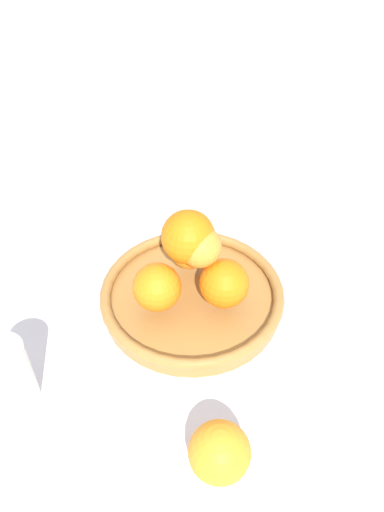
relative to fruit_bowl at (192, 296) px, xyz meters
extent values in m
plane|color=silver|center=(0.00, 0.00, -0.02)|extent=(4.00, 4.00, 0.00)
cylinder|color=#A57238|center=(0.00, 0.00, -0.01)|extent=(0.29, 0.29, 0.02)
torus|color=#A57238|center=(0.00, 0.00, 0.01)|extent=(0.30, 0.30, 0.02)
sphere|color=orange|center=(-0.04, 0.05, 0.06)|extent=(0.08, 0.08, 0.08)
sphere|color=orange|center=(-0.02, -0.05, 0.06)|extent=(0.08, 0.08, 0.08)
sphere|color=orange|center=(0.06, 0.01, 0.05)|extent=(0.07, 0.07, 0.07)
sphere|color=orange|center=(0.00, -0.01, 0.11)|extent=(0.07, 0.07, 0.07)
sphere|color=orange|center=(0.01, 0.01, 0.12)|extent=(0.08, 0.08, 0.08)
sphere|color=orange|center=(-0.27, -0.08, 0.02)|extent=(0.08, 0.08, 0.08)
cylinder|color=silver|center=(-0.22, 0.21, 0.04)|extent=(0.06, 0.06, 0.11)
camera|label=1|loc=(-0.55, -0.09, 0.61)|focal=35.00mm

